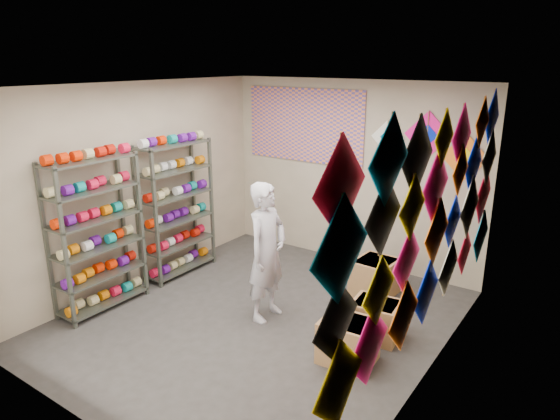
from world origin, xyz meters
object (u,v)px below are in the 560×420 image
Objects in this scene: shelf_rack_front at (97,235)px; carton_c at (375,277)px; carton_a at (348,341)px; shopkeeper at (267,252)px; shelf_rack_back at (176,209)px; carton_b at (376,319)px.

shelf_rack_front is 3.47× the size of carton_c.
carton_a is (3.04, 0.69, -0.72)m from shelf_rack_front.
shopkeeper is 1.62m from carton_c.
carton_c is at bearing 19.74° from shelf_rack_back.
shelf_rack_front is 3.52× the size of carton_a.
carton_a is at bearing -99.36° from carton_b.
carton_a is at bearing -71.86° from carton_c.
shelf_rack_front is 3.20m from carton_a.
shelf_rack_front reaches higher than carton_b.
carton_c is (-0.45, 0.96, 0.03)m from carton_b.
shopkeeper is at bearing 27.96° from shelf_rack_front.
shelf_rack_front is 2.07m from shopkeeper.
carton_c is at bearing 109.08° from carton_b.
shopkeeper reaches higher than carton_c.
carton_a is 0.59m from carton_b.
carton_c is (2.63, 2.24, -0.71)m from shelf_rack_front.
shelf_rack_front is at bearing -90.00° from shelf_rack_back.
shelf_rack_back is at bearing 90.00° from shelf_rack_front.
carton_a is 1.05× the size of carton_b.
shopkeeper is at bearing -171.94° from carton_b.
carton_b is (1.26, 0.31, -0.62)m from shopkeeper.
shelf_rack_back is 2.88m from carton_c.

